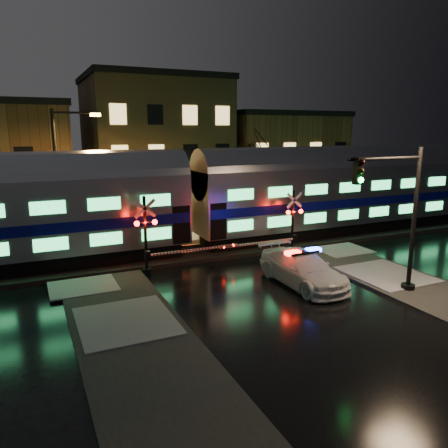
{
  "coord_description": "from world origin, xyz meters",
  "views": [
    {
      "loc": [
        -9.52,
        -18.5,
        7.21
      ],
      "look_at": [
        0.1,
        2.5,
        2.2
      ],
      "focal_mm": 35.0,
      "sensor_mm": 36.0,
      "label": 1
    }
  ],
  "objects": [
    {
      "name": "ground",
      "position": [
        0.0,
        0.0,
        0.0
      ],
      "size": [
        120.0,
        120.0,
        0.0
      ],
      "primitive_type": "plane",
      "color": "black",
      "rests_on": "ground"
    },
    {
      "name": "ballast",
      "position": [
        0.0,
        5.0,
        0.12
      ],
      "size": [
        90.0,
        4.2,
        0.24
      ],
      "primitive_type": "cube",
      "color": "black",
      "rests_on": "ground"
    },
    {
      "name": "sidewalk_left",
      "position": [
        -6.5,
        -6.0,
        0.06
      ],
      "size": [
        4.0,
        20.0,
        0.12
      ],
      "primitive_type": "cube",
      "color": "#2D2D2D",
      "rests_on": "ground"
    },
    {
      "name": "sidewalk_right",
      "position": [
        6.5,
        -6.0,
        0.06
      ],
      "size": [
        4.0,
        20.0,
        0.12
      ],
      "primitive_type": "cube",
      "color": "#2D2D2D",
      "rests_on": "ground"
    },
    {
      "name": "building_mid",
      "position": [
        2.0,
        22.5,
        5.75
      ],
      "size": [
        12.0,
        11.0,
        11.5
      ],
      "primitive_type": "cube",
      "color": "brown",
      "rests_on": "ground"
    },
    {
      "name": "building_right",
      "position": [
        15.0,
        22.0,
        4.25
      ],
      "size": [
        12.0,
        10.0,
        8.5
      ],
      "primitive_type": "cube",
      "color": "brown",
      "rests_on": "ground"
    },
    {
      "name": "train",
      "position": [
        -0.89,
        5.0,
        3.38
      ],
      "size": [
        51.0,
        3.12,
        5.92
      ],
      "color": "black",
      "rests_on": "ballast"
    },
    {
      "name": "police_car",
      "position": [
        2.05,
        -2.16,
        0.78
      ],
      "size": [
        2.27,
        5.38,
        1.72
      ],
      "rotation": [
        0.0,
        0.0,
        0.02
      ],
      "color": "white",
      "rests_on": "ground"
    },
    {
      "name": "crossing_signal_right",
      "position": [
        4.09,
        2.3,
        1.57
      ],
      "size": [
        5.39,
        0.64,
        3.82
      ],
      "color": "black",
      "rests_on": "ground"
    },
    {
      "name": "crossing_signal_left",
      "position": [
        -3.91,
        2.3,
        1.66
      ],
      "size": [
        5.67,
        0.65,
        4.01
      ],
      "color": "black",
      "rests_on": "ground"
    },
    {
      "name": "traffic_light",
      "position": [
        4.91,
        -4.94,
        3.45
      ],
      "size": [
        4.19,
        0.73,
        6.49
      ],
      "rotation": [
        0.0,
        0.0,
        -0.21
      ],
      "color": "black",
      "rests_on": "ground"
    },
    {
      "name": "streetlight",
      "position": [
        -7.47,
        9.0,
        4.83
      ],
      "size": [
        2.8,
        0.29,
        8.39
      ],
      "color": "black",
      "rests_on": "ground"
    }
  ]
}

